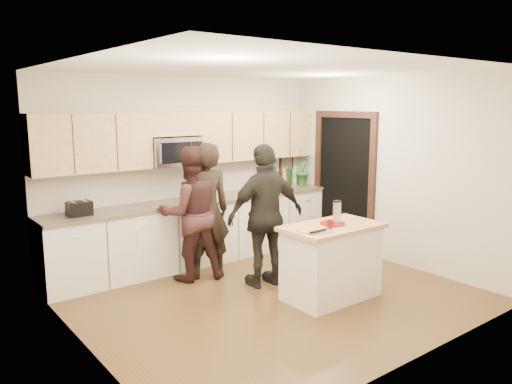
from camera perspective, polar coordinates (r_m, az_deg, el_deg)
floor at (r=6.24m, az=1.80°, el=-11.70°), size 4.50×4.50×0.00m
room_shell at (r=5.82m, az=1.90°, el=4.33°), size 4.52×4.02×2.71m
back_cabinetry at (r=7.41m, az=-6.54°, el=-4.41°), size 4.50×0.66×0.94m
upper_cabinetry at (r=7.33m, az=-7.12°, el=6.30°), size 4.50×0.33×0.75m
microwave at (r=7.15m, az=-9.31°, el=4.61°), size 0.76×0.41×0.40m
doorway at (r=8.07m, az=10.03°, el=1.67°), size 0.06×1.25×2.20m
framed_picture at (r=8.63m, az=3.47°, el=3.15°), size 0.30×0.03×0.38m
dish_towel at (r=6.74m, az=-12.69°, el=-3.16°), size 0.34×0.60×0.48m
island at (r=6.08m, az=8.61°, el=-7.84°), size 1.20×0.71×0.90m
red_plate at (r=6.00m, az=8.76°, el=-3.58°), size 0.30×0.30×0.02m
box_grater at (r=5.98m, az=9.24°, el=-2.22°), size 0.09×0.06×0.27m
drink_glass at (r=5.79m, az=8.46°, el=-3.65°), size 0.08×0.08×0.10m
cutting_board at (r=5.64m, az=6.23°, el=-4.42°), size 0.28×0.18×0.02m
tongs at (r=5.56m, az=7.12°, el=-4.44°), size 0.24×0.03×0.02m
knife at (r=5.57m, az=8.21°, el=-4.51°), size 0.22×0.03×0.01m
toaster at (r=6.57m, az=-19.55°, el=-1.79°), size 0.29×0.21×0.18m
bottle_cluster at (r=8.32m, az=3.42°, el=1.74°), size 0.58×0.27×0.39m
orchid at (r=8.55m, az=5.39°, el=2.54°), size 0.33×0.28×0.53m
woman_left at (r=6.65m, az=-5.76°, el=-2.18°), size 0.75×0.58×1.82m
woman_center at (r=6.61m, az=-7.48°, el=-2.45°), size 1.01×0.88×1.78m
woman_right at (r=6.31m, az=1.14°, el=-2.74°), size 1.12×0.58×1.83m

